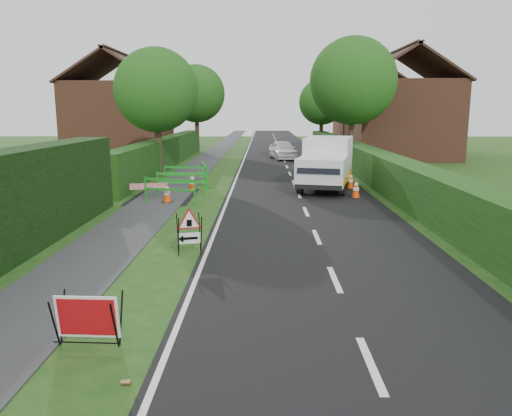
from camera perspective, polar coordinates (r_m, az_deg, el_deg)
name	(u,v)px	position (r m, az deg, el deg)	size (l,w,h in m)	color
ground	(208,297)	(9.48, -5.52, -10.13)	(120.00, 120.00, 0.00)	#174413
road_surface	(280,151)	(43.94, 2.76, 6.57)	(6.00, 90.00, 0.02)	black
footpath	(217,151)	(44.10, -4.45, 6.57)	(2.00, 90.00, 0.02)	#2D2D30
hedge_west_far	(166,167)	(31.55, -10.23, 4.65)	(1.00, 24.00, 1.80)	#14380F
hedge_east	(373,180)	(25.61, 13.18, 3.08)	(1.20, 50.00, 1.50)	#14380F
house_west	(120,118)	(40.32, -15.28, 9.91)	(7.50, 7.40, 7.88)	brown
house_east_a	(401,118)	(38.12, 16.23, 9.82)	(7.50, 7.40, 7.88)	brown
house_east_b	(373,116)	(51.96, 13.22, 10.17)	(7.50, 7.40, 7.88)	brown
tree_nw	(156,90)	(27.39, -11.33, 13.06)	(4.40, 4.40, 6.70)	#2D2116
tree_ne	(353,81)	(31.30, 11.04, 14.06)	(5.20, 5.20, 7.79)	#2D2116
tree_fw	(196,94)	(43.18, -6.84, 12.83)	(4.80, 4.80, 7.24)	#2D2116
tree_fe	(322,102)	(47.10, 7.54, 11.92)	(4.20, 4.20, 6.33)	#2D2116
red_rect_sign	(87,318)	(7.83, -18.72, -11.82)	(0.95, 0.60, 0.79)	black
triangle_sign	(188,228)	(11.91, -7.79, -2.32)	(0.82, 0.82, 0.99)	black
works_van	(327,162)	(22.29, 8.07, 5.21)	(3.04, 5.25, 2.26)	silver
traffic_cone_0	(356,188)	(20.20, 11.36, 2.21)	(0.38, 0.38, 0.79)	black
traffic_cone_1	(350,180)	(22.56, 10.74, 3.14)	(0.38, 0.38, 0.79)	black
traffic_cone_2	(344,173)	(25.28, 10.05, 4.00)	(0.38, 0.38, 0.79)	black
traffic_cone_3	(167,192)	(19.14, -10.14, 1.77)	(0.38, 0.38, 0.79)	black
traffic_cone_4	(192,182)	(21.83, -7.30, 2.99)	(0.38, 0.38, 0.79)	black
ped_barrier_0	(170,187)	(18.75, -9.84, 2.33)	(2.08, 0.87, 1.00)	#18851E
ped_barrier_1	(182,180)	(20.56, -8.43, 3.13)	(2.08, 0.54, 1.00)	#18851E
ped_barrier_2	(186,174)	(22.77, -8.01, 3.90)	(2.09, 0.63, 1.00)	#18851E
ped_barrier_3	(204,171)	(23.75, -6.00, 4.24)	(0.75, 2.09, 1.00)	#18851E
redwhite_plank	(149,197)	(20.50, -12.10, 1.20)	(1.50, 0.04, 0.25)	red
litter_can	(126,385)	(6.91, -14.63, -18.97)	(0.07, 0.07, 0.12)	#BF7F4C
hatchback_car	(283,150)	(36.07, 3.10, 6.66)	(1.59, 3.96, 1.35)	white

